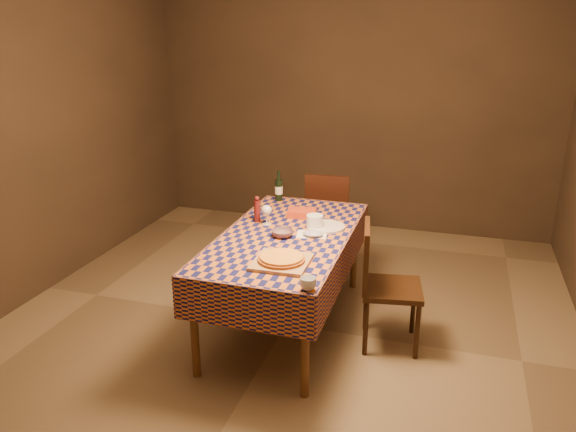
{
  "coord_description": "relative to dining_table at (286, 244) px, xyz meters",
  "views": [
    {
      "loc": [
        1.17,
        -3.77,
        2.27
      ],
      "look_at": [
        0.0,
        0.05,
        0.9
      ],
      "focal_mm": 35.0,
      "sensor_mm": 36.0,
      "label": 1
    }
  ],
  "objects": [
    {
      "name": "flour_bag",
      "position": [
        0.2,
        0.02,
        0.1
      ],
      "size": [
        0.18,
        0.15,
        0.05
      ],
      "primitive_type": "ellipsoid",
      "rotation": [
        0.0,
        0.0,
        -0.21
      ],
      "color": "#A0A7CD",
      "rests_on": "dining_table"
    },
    {
      "name": "chair_far",
      "position": [
        0.02,
        1.31,
        -0.17
      ],
      "size": [
        0.45,
        0.46,
        0.93
      ],
      "color": "black",
      "rests_on": "ground"
    },
    {
      "name": "bowl",
      "position": [
        -0.01,
        -0.05,
        0.1
      ],
      "size": [
        0.18,
        0.18,
        0.05
      ],
      "primitive_type": "imported",
      "rotation": [
        0.0,
        0.0,
        0.13
      ],
      "color": "#674C56",
      "rests_on": "dining_table"
    },
    {
      "name": "deli_tub",
      "position": [
        0.17,
        0.19,
        0.13
      ],
      "size": [
        0.17,
        0.17,
        0.11
      ],
      "primitive_type": "cylinder",
      "rotation": [
        0.0,
        0.0,
        0.43
      ],
      "color": "silver",
      "rests_on": "dining_table"
    },
    {
      "name": "pizza",
      "position": [
        0.13,
        -0.53,
        0.11
      ],
      "size": [
        0.42,
        0.42,
        0.03
      ],
      "color": "#904518",
      "rests_on": "cutting_board"
    },
    {
      "name": "tumbler",
      "position": [
        0.4,
        -0.85,
        0.12
      ],
      "size": [
        0.12,
        0.12,
        0.08
      ],
      "primitive_type": "imported",
      "rotation": [
        0.0,
        0.0,
        0.16
      ],
      "color": "white",
      "rests_on": "dining_table"
    },
    {
      "name": "dining_table",
      "position": [
        0.0,
        0.0,
        0.0
      ],
      "size": [
        0.94,
        1.84,
        0.77
      ],
      "color": "brown",
      "rests_on": "ground"
    },
    {
      "name": "wine_glass",
      "position": [
        -0.21,
        0.17,
        0.19
      ],
      "size": [
        0.09,
        0.09,
        0.16
      ],
      "color": "silver",
      "rests_on": "dining_table"
    },
    {
      "name": "cutting_board",
      "position": [
        0.13,
        -0.53,
        0.09
      ],
      "size": [
        0.37,
        0.37,
        0.02
      ],
      "primitive_type": "cube",
      "rotation": [
        0.0,
        0.0,
        0.02
      ],
      "color": "#A77B4E",
      "rests_on": "dining_table"
    },
    {
      "name": "room",
      "position": [
        0.0,
        0.0,
        0.66
      ],
      "size": [
        5.0,
        5.1,
        2.7
      ],
      "color": "brown",
      "rests_on": "ground"
    },
    {
      "name": "pepper_mill",
      "position": [
        -0.31,
        0.21,
        0.18
      ],
      "size": [
        0.06,
        0.06,
        0.21
      ],
      "color": "#4D1214",
      "rests_on": "dining_table"
    },
    {
      "name": "white_plate",
      "position": [
        0.25,
        0.23,
        0.08
      ],
      "size": [
        0.39,
        0.39,
        0.02
      ],
      "primitive_type": "cylinder",
      "rotation": [
        0.0,
        0.0,
        0.43
      ],
      "color": "silver",
      "rests_on": "dining_table"
    },
    {
      "name": "wine_bottle",
      "position": [
        -0.32,
        0.81,
        0.18
      ],
      "size": [
        0.09,
        0.09,
        0.27
      ],
      "color": "black",
      "rests_on": "dining_table"
    },
    {
      "name": "flour_patch",
      "position": [
        0.19,
        0.05,
        0.08
      ],
      "size": [
        0.25,
        0.21,
        0.0
      ],
      "primitive_type": "cube",
      "rotation": [
        0.0,
        0.0,
        0.19
      ],
      "color": "white",
      "rests_on": "dining_table"
    },
    {
      "name": "chair_right",
      "position": [
        0.73,
        -0.05,
        -0.17
      ],
      "size": [
        0.49,
        0.48,
        0.93
      ],
      "color": "black",
      "rests_on": "ground"
    },
    {
      "name": "takeout_container",
      "position": [
        -0.0,
        0.44,
        0.1
      ],
      "size": [
        0.25,
        0.19,
        0.06
      ],
      "primitive_type": "cube",
      "rotation": [
        0.0,
        0.0,
        0.14
      ],
      "color": "#B13517",
      "rests_on": "dining_table"
    }
  ]
}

